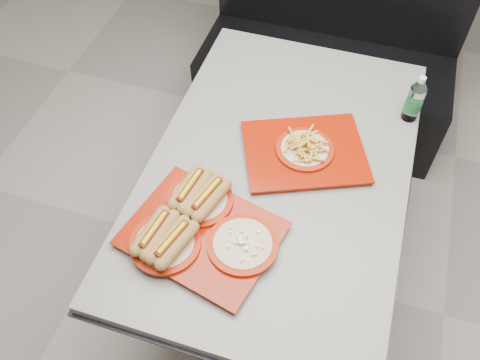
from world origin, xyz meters
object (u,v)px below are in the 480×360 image
(booth_bench, at_px, (328,56))
(water_bottle, at_px, (414,101))
(tray_near, at_px, (198,227))
(diner_table, at_px, (277,193))
(tray_far, at_px, (305,150))

(booth_bench, bearing_deg, water_bottle, -60.11)
(tray_near, bearing_deg, diner_table, 63.13)
(tray_far, xyz_separation_m, water_bottle, (0.34, 0.31, 0.06))
(tray_near, distance_m, tray_far, 0.49)
(booth_bench, relative_size, water_bottle, 6.84)
(tray_near, distance_m, water_bottle, 0.94)
(booth_bench, height_order, water_bottle, booth_bench)
(water_bottle, bearing_deg, diner_table, -137.17)
(booth_bench, xyz_separation_m, tray_near, (-0.18, -1.44, 0.38))
(tray_near, height_order, tray_far, tray_near)
(tray_near, bearing_deg, booth_bench, 83.00)
(diner_table, height_order, booth_bench, booth_bench)
(booth_bench, xyz_separation_m, tray_far, (0.07, -1.02, 0.37))
(water_bottle, bearing_deg, tray_far, -138.01)
(diner_table, xyz_separation_m, water_bottle, (0.41, 0.38, 0.25))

